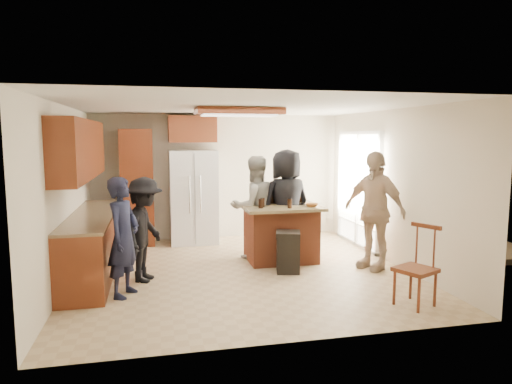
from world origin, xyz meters
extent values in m
plane|color=tan|center=(0.00, 0.00, 0.00)|extent=(5.00, 5.00, 0.00)
plane|color=white|center=(0.00, 0.00, 2.50)|extent=(5.00, 5.00, 0.00)
plane|color=beige|center=(0.00, 2.50, 1.25)|extent=(5.00, 0.00, 5.00)
plane|color=beige|center=(0.00, -2.50, 1.25)|extent=(5.00, 0.00, 5.00)
plane|color=beige|center=(-2.50, 0.00, 1.25)|extent=(0.00, 5.00, 5.00)
plane|color=beige|center=(2.50, 0.00, 1.25)|extent=(0.00, 5.00, 5.00)
cube|color=white|center=(2.48, 1.20, 1.05)|extent=(0.02, 1.60, 2.10)
cube|color=white|center=(2.46, 1.20, 1.05)|extent=(0.08, 1.72, 2.10)
cube|color=maroon|center=(0.00, 0.20, 2.44)|extent=(1.30, 0.70, 0.10)
cube|color=white|center=(0.00, 0.20, 2.38)|extent=(1.10, 0.50, 0.02)
cube|color=olive|center=(4.00, 1.20, -0.05)|extent=(3.00, 3.00, 0.10)
cube|color=#593319|center=(4.70, 1.80, 1.00)|extent=(1.40, 1.60, 2.00)
imported|color=#181B31|center=(-1.68, -0.71, 0.78)|extent=(0.61, 0.69, 1.55)
imported|color=gray|center=(0.37, 0.77, 0.87)|extent=(0.94, 0.69, 1.74)
imported|color=black|center=(0.90, 0.66, 0.93)|extent=(1.02, 0.78, 1.85)
imported|color=tan|center=(2.04, -0.26, 0.92)|extent=(1.00, 1.21, 1.84)
imported|color=black|center=(-1.43, -0.14, 0.75)|extent=(0.75, 1.06, 1.50)
cube|color=maroon|center=(-2.20, 0.40, 0.44)|extent=(0.60, 3.00, 0.88)
cube|color=#846B4C|center=(-2.20, 0.40, 0.90)|extent=(0.64, 3.00, 0.04)
cube|color=maroon|center=(-2.33, 0.40, 1.88)|extent=(0.35, 3.00, 0.85)
cube|color=maroon|center=(-1.60, 2.20, 1.10)|extent=(0.60, 0.60, 2.20)
cube|color=maroon|center=(-0.55, 2.20, 2.20)|extent=(0.90, 0.60, 0.50)
cube|color=white|center=(-0.55, 2.12, 0.90)|extent=(0.90, 0.72, 1.80)
cube|color=gray|center=(-0.55, 1.75, 0.90)|extent=(0.01, 0.01, 1.71)
cylinder|color=silver|center=(-0.65, 1.73, 0.99)|extent=(0.02, 0.02, 0.70)
cylinder|color=silver|center=(-0.45, 1.73, 0.99)|extent=(0.02, 0.02, 0.70)
cube|color=brown|center=(0.76, 0.51, 0.44)|extent=(1.10, 0.85, 0.88)
cube|color=#8C7851|center=(0.76, 0.51, 0.91)|extent=(1.28, 1.03, 0.05)
cube|color=silver|center=(1.01, 0.46, 0.94)|extent=(0.42, 0.33, 0.02)
imported|color=brown|center=(1.21, 0.26, 0.96)|extent=(0.24, 0.24, 0.05)
cylinder|color=black|center=(0.36, 0.28, 1.01)|extent=(0.07, 0.07, 0.15)
cylinder|color=black|center=(0.68, 0.78, 1.01)|extent=(0.07, 0.07, 0.15)
cylinder|color=black|center=(1.19, 0.79, 1.01)|extent=(0.07, 0.07, 0.15)
cylinder|color=black|center=(0.81, 0.18, 1.01)|extent=(0.07, 0.07, 0.15)
cylinder|color=black|center=(0.42, 0.38, 1.01)|extent=(0.07, 0.07, 0.15)
cube|color=black|center=(0.68, -0.18, 0.28)|extent=(0.41, 0.41, 0.55)
cube|color=black|center=(0.68, -0.18, 0.59)|extent=(0.45, 0.45, 0.08)
cube|color=maroon|center=(1.80, -1.85, 0.45)|extent=(0.56, 0.56, 0.05)
cylinder|color=maroon|center=(1.72, -2.08, 0.22)|extent=(0.05, 0.05, 0.44)
cylinder|color=maroon|center=(2.03, -1.94, 0.22)|extent=(0.05, 0.05, 0.44)
cylinder|color=maroon|center=(1.58, -1.77, 0.22)|extent=(0.05, 0.05, 0.44)
cylinder|color=maroon|center=(1.89, -1.63, 0.22)|extent=(0.05, 0.05, 0.44)
cube|color=maroon|center=(1.98, -1.77, 0.97)|extent=(0.20, 0.38, 0.05)
cylinder|color=maroon|center=(2.03, -1.88, 0.72)|extent=(0.03, 0.03, 0.50)
cylinder|color=maroon|center=(1.92, -1.67, 0.72)|extent=(0.03, 0.03, 0.50)
camera|label=1|loc=(-1.26, -6.70, 2.06)|focal=32.00mm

